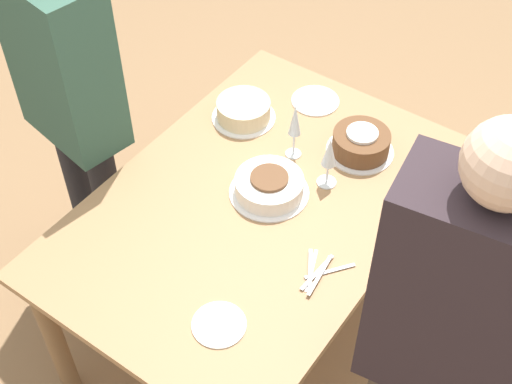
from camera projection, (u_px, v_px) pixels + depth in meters
The scene contains 12 objects.
ground_plane at pixel (256, 322), 3.00m from camera, with size 12.00×12.00×0.00m, color #8E6B47.
dining_table at pixel (256, 222), 2.53m from camera, with size 1.46×0.98×0.76m.
cake_center_white at pixel (269, 186), 2.45m from camera, with size 0.28×0.28×0.08m.
cake_front_chocolate at pixel (361, 143), 2.59m from camera, with size 0.25×0.25×0.10m.
cake_back_decorated at pixel (244, 110), 2.72m from camera, with size 0.25×0.25×0.08m.
wine_glass_near at pixel (295, 122), 2.49m from camera, with size 0.06×0.06×0.23m.
wine_glass_far at pixel (329, 155), 2.41m from camera, with size 0.07×0.07×0.21m.
dessert_plate_left at pixel (219, 325), 2.11m from camera, with size 0.16×0.16×0.01m.
dessert_plate_right at pixel (315, 101), 2.81m from camera, with size 0.19×0.19×0.01m.
fork_pile at pixel (318, 272), 2.23m from camera, with size 0.20×0.16×0.01m.
person_cutting at pixel (449, 328), 1.78m from camera, with size 0.27×0.43×1.71m.
person_watching at pixel (69, 91), 2.53m from camera, with size 0.29×0.43×1.60m.
Camera 1 is at (-1.34, -0.95, 2.57)m, focal length 50.00 mm.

